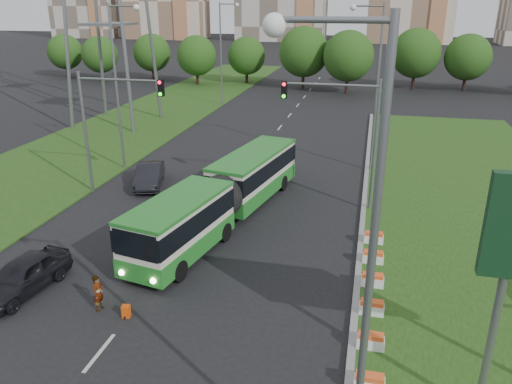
% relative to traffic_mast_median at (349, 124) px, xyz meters
% --- Properties ---
extents(ground, '(360.00, 360.00, 0.00)m').
position_rel_traffic_mast_median_xyz_m(ground, '(-4.78, -10.00, -5.35)').
color(ground, black).
rests_on(ground, ground).
extents(grass_median, '(14.00, 60.00, 0.15)m').
position_rel_traffic_mast_median_xyz_m(grass_median, '(8.22, -2.00, -5.27)').
color(grass_median, '#204012').
rests_on(grass_median, ground).
extents(median_kerb, '(0.30, 60.00, 0.18)m').
position_rel_traffic_mast_median_xyz_m(median_kerb, '(1.27, -2.00, -5.26)').
color(median_kerb, gray).
rests_on(median_kerb, ground).
extents(left_verge, '(12.00, 110.00, 0.10)m').
position_rel_traffic_mast_median_xyz_m(left_verge, '(-22.78, 15.00, -5.30)').
color(left_verge, '#204012').
rests_on(left_verge, ground).
extents(lane_markings, '(0.20, 100.00, 0.01)m').
position_rel_traffic_mast_median_xyz_m(lane_markings, '(-7.78, 10.00, -5.35)').
color(lane_markings, '#B7B7B0').
rests_on(lane_markings, ground).
extents(flower_planters, '(1.10, 13.70, 0.60)m').
position_rel_traffic_mast_median_xyz_m(flower_planters, '(1.92, -11.40, -4.90)').
color(flower_planters, white).
rests_on(flower_planters, grass_median).
extents(traffic_mast_median, '(5.76, 0.32, 8.00)m').
position_rel_traffic_mast_median_xyz_m(traffic_mast_median, '(0.00, 0.00, 0.00)').
color(traffic_mast_median, slate).
rests_on(traffic_mast_median, ground).
extents(traffic_mast_left, '(5.76, 0.32, 8.00)m').
position_rel_traffic_mast_median_xyz_m(traffic_mast_left, '(-15.16, -1.00, 0.00)').
color(traffic_mast_left, slate).
rests_on(traffic_mast_left, ground).
extents(street_lamps, '(36.00, 60.00, 12.00)m').
position_rel_traffic_mast_median_xyz_m(street_lamps, '(-7.78, 0.00, 0.65)').
color(street_lamps, slate).
rests_on(street_lamps, ground).
extents(tree_line, '(120.00, 8.00, 9.00)m').
position_rel_traffic_mast_median_xyz_m(tree_line, '(5.22, 45.00, -0.85)').
color(tree_line, '#1E4512').
rests_on(tree_line, ground).
extents(articulated_bus, '(2.58, 16.56, 2.73)m').
position_rel_traffic_mast_median_xyz_m(articulated_bus, '(-6.74, -3.66, -3.68)').
color(articulated_bus, beige).
rests_on(articulated_bus, ground).
extents(car_left_near, '(2.50, 4.89, 1.59)m').
position_rel_traffic_mast_median_xyz_m(car_left_near, '(-13.13, -12.94, -4.55)').
color(car_left_near, black).
rests_on(car_left_near, ground).
extents(car_left_far, '(3.00, 5.00, 1.56)m').
position_rel_traffic_mast_median_xyz_m(car_left_far, '(-13.46, 0.96, -4.57)').
color(car_left_far, black).
rests_on(car_left_far, ground).
extents(pedestrian, '(0.42, 0.60, 1.58)m').
position_rel_traffic_mast_median_xyz_m(pedestrian, '(-9.17, -13.46, -4.56)').
color(pedestrian, gray).
rests_on(pedestrian, ground).
extents(shopping_trolley, '(0.32, 0.34, 0.54)m').
position_rel_traffic_mast_median_xyz_m(shopping_trolley, '(-7.83, -13.73, -5.08)').
color(shopping_trolley, '#DB470B').
rests_on(shopping_trolley, ground).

